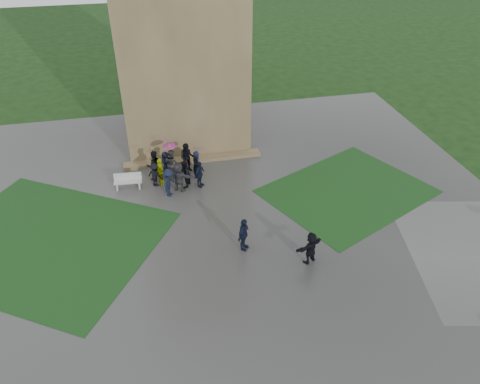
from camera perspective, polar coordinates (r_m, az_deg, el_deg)
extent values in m
plane|color=black|center=(22.60, -2.11, -9.51)|extent=(120.00, 120.00, 0.00)
cube|color=#353533|center=(24.07, -3.00, -6.28)|extent=(34.00, 34.00, 0.02)
cube|color=#123413|center=(26.11, -22.59, -5.60)|extent=(14.10, 13.46, 0.01)
cube|color=#123413|center=(28.55, 12.97, 0.07)|extent=(11.12, 10.15, 0.01)
cube|color=brown|center=(31.98, -7.82, 21.88)|extent=(8.00, 8.00, 18.00)
cube|color=brown|center=(31.02, -5.74, 3.99)|extent=(9.00, 0.80, 0.22)
cube|color=#BBBBB6|center=(28.64, -13.51, 1.24)|extent=(1.66, 0.61, 0.07)
cube|color=#BBBBB6|center=(28.86, -14.72, 0.72)|extent=(0.12, 0.44, 0.46)
cube|color=#BBBBB6|center=(28.71, -12.15, 0.92)|extent=(0.12, 0.44, 0.46)
cube|color=#BBBBB6|center=(28.72, -13.55, 1.91)|extent=(1.63, 0.18, 0.43)
imported|color=black|center=(28.93, -5.38, 3.04)|extent=(0.78, 0.97, 1.45)
imported|color=black|center=(29.45, -5.32, 3.66)|extent=(0.56, 0.77, 1.47)
imported|color=black|center=(29.52, -6.45, 4.18)|extent=(1.00, 0.67, 1.92)
imported|color=#3A3A3E|center=(29.11, -8.37, 3.48)|extent=(0.97, 1.02, 1.85)
imported|color=black|center=(29.57, -9.05, 3.54)|extent=(0.84, 0.89, 1.51)
imported|color=black|center=(28.99, -10.43, 3.20)|extent=(1.01, 0.67, 1.93)
imported|color=#BAC90B|center=(28.44, -9.67, 2.46)|extent=(0.91, 1.17, 1.77)
imported|color=black|center=(28.46, -10.33, 2.10)|extent=(1.08, 0.99, 1.51)
imported|color=black|center=(27.32, -8.65, 1.14)|extent=(1.05, 1.28, 1.77)
imported|color=#3A3A3E|center=(27.69, -7.46, 1.82)|extent=(1.77, 1.44, 1.84)
imported|color=black|center=(28.03, -6.77, 2.18)|extent=(0.83, 0.97, 1.74)
imported|color=black|center=(27.97, -4.97, 2.16)|extent=(1.06, 1.11, 1.68)
imported|color=#D859A6|center=(28.94, -9.27, 5.75)|extent=(1.09, 1.09, 1.00)
imported|color=#4E389A|center=(27.30, -5.10, 4.54)|extent=(1.05, 1.05, 0.96)
imported|color=black|center=(27.81, -10.59, 4.36)|extent=(0.88, 0.88, 0.81)
imported|color=#D859A6|center=(28.59, -8.54, 5.32)|extent=(0.81, 0.81, 0.71)
imported|color=black|center=(23.13, 0.44, -5.21)|extent=(1.13, 1.22, 1.82)
imported|color=black|center=(22.71, 8.61, -6.72)|extent=(1.68, 1.19, 1.71)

